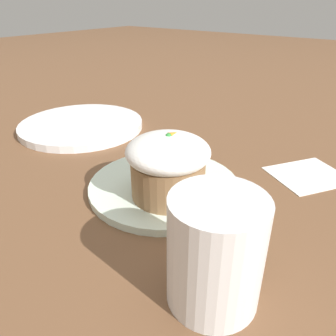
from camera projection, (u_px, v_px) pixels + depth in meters
name	position (u px, v px, depth m)	size (l,w,h in m)	color
ground_plane	(164.00, 189.00, 0.45)	(4.00, 4.00, 0.00)	brown
dessert_plate	(164.00, 186.00, 0.45)	(0.21, 0.21, 0.01)	silver
carrot_cake	(168.00, 165.00, 0.40)	(0.10, 0.10, 0.08)	olive
spoon	(175.00, 179.00, 0.45)	(0.10, 0.07, 0.01)	silver
coffee_cup	(216.00, 251.00, 0.27)	(0.11, 0.08, 0.10)	white
side_plate	(82.00, 125.00, 0.66)	(0.24, 0.24, 0.01)	white
paper_napkin	(308.00, 175.00, 0.49)	(0.13, 0.13, 0.00)	white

